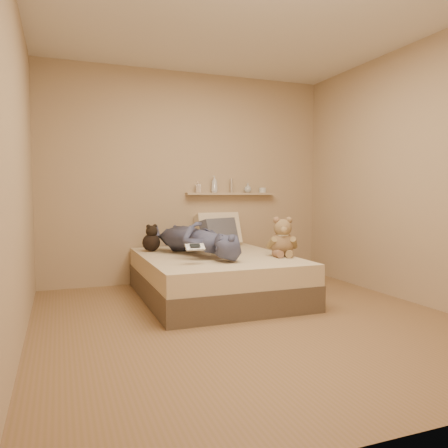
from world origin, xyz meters
name	(u,v)px	position (x,y,z in m)	size (l,w,h in m)	color
room	(251,170)	(0.00, 0.00, 1.30)	(3.80, 3.80, 3.80)	#886346
bed	(215,276)	(0.00, 0.93, 0.22)	(1.50, 1.90, 0.45)	brown
game_console	(195,247)	(-0.37, 0.43, 0.61)	(0.18, 0.08, 0.06)	#ADB0B4
teddy_bear	(282,240)	(0.64, 0.62, 0.62)	(0.33, 0.34, 0.41)	#8B6D4C
dark_plush	(151,240)	(-0.57, 1.47, 0.58)	(0.20, 0.20, 0.31)	black
pillow_cream	(218,229)	(0.34, 1.76, 0.65)	(0.55, 0.16, 0.40)	#F2E2BF
pillow_grey	(219,233)	(0.31, 1.62, 0.62)	(0.50, 0.14, 0.34)	slate
person	(194,238)	(-0.19, 1.05, 0.63)	(0.54, 1.49, 0.36)	#474C70
wall_shelf	(231,194)	(0.55, 1.84, 1.10)	(1.20, 0.12, 0.03)	tan
shelf_bottles	(230,187)	(0.53, 1.84, 1.19)	(0.98, 0.11, 0.21)	white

